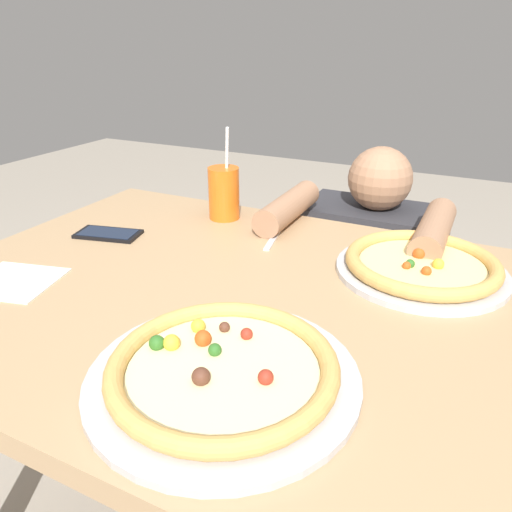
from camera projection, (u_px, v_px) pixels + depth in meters
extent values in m
cube|color=tan|center=(232.00, 298.00, 0.92)|extent=(1.20, 0.88, 0.04)
cylinder|color=#826748|center=(147.00, 315.00, 1.58)|extent=(0.07, 0.07, 0.71)
cylinder|color=#826748|center=(497.00, 415.00, 1.16)|extent=(0.07, 0.07, 0.71)
cylinder|color=#B7B7BC|center=(223.00, 377.00, 0.67)|extent=(0.38, 0.38, 0.01)
cylinder|color=beige|center=(223.00, 371.00, 0.66)|extent=(0.26, 0.26, 0.01)
torus|color=tan|center=(223.00, 366.00, 0.66)|extent=(0.32, 0.32, 0.03)
sphere|color=#2D6623|center=(215.00, 350.00, 0.69)|extent=(0.02, 0.02, 0.02)
sphere|color=maroon|center=(266.00, 377.00, 0.63)|extent=(0.02, 0.02, 0.02)
sphere|color=#2D6623|center=(157.00, 343.00, 0.70)|extent=(0.02, 0.02, 0.02)
sphere|color=brown|center=(201.00, 377.00, 0.63)|extent=(0.03, 0.03, 0.03)
sphere|color=gold|center=(172.00, 343.00, 0.70)|extent=(0.03, 0.03, 0.03)
sphere|color=gold|center=(198.00, 326.00, 0.74)|extent=(0.02, 0.02, 0.02)
sphere|color=#BF4C19|center=(203.00, 339.00, 0.71)|extent=(0.03, 0.03, 0.03)
sphere|color=brown|center=(225.00, 327.00, 0.74)|extent=(0.02, 0.02, 0.02)
sphere|color=maroon|center=(247.00, 334.00, 0.73)|extent=(0.02, 0.02, 0.02)
cylinder|color=#B7B7BC|center=(421.00, 271.00, 0.97)|extent=(0.34, 0.34, 0.01)
cylinder|color=#EFD68C|center=(421.00, 266.00, 0.96)|extent=(0.25, 0.25, 0.01)
torus|color=tan|center=(422.00, 262.00, 0.96)|extent=(0.30, 0.30, 0.03)
sphere|color=#BF4C19|center=(426.00, 271.00, 0.92)|extent=(0.02, 0.02, 0.02)
sphere|color=gold|center=(438.00, 264.00, 0.94)|extent=(0.02, 0.02, 0.02)
sphere|color=#2D6623|center=(410.00, 264.00, 0.95)|extent=(0.02, 0.02, 0.02)
sphere|color=#BF4C19|center=(419.00, 253.00, 0.99)|extent=(0.03, 0.03, 0.03)
sphere|color=#BF4C19|center=(407.00, 266.00, 0.94)|extent=(0.02, 0.02, 0.02)
cylinder|color=orange|center=(224.00, 193.00, 1.24)|extent=(0.08, 0.08, 0.13)
cylinder|color=white|center=(227.00, 151.00, 1.19)|extent=(0.02, 0.02, 0.12)
cube|color=white|center=(14.00, 281.00, 0.94)|extent=(0.19, 0.18, 0.00)
cube|color=silver|center=(274.00, 237.00, 1.14)|extent=(0.04, 0.16, 0.00)
cube|color=silver|center=(283.00, 222.00, 1.23)|extent=(0.03, 0.05, 0.00)
cube|color=black|center=(108.00, 234.00, 1.15)|extent=(0.16, 0.11, 0.01)
cube|color=#192338|center=(108.00, 232.00, 1.15)|extent=(0.14, 0.09, 0.00)
cylinder|color=#333847|center=(361.00, 357.00, 1.59)|extent=(0.32, 0.32, 0.45)
cube|color=#2D2D33|center=(372.00, 254.00, 1.43)|extent=(0.40, 0.22, 0.29)
sphere|color=#A37556|center=(380.00, 179.00, 1.34)|extent=(0.18, 0.18, 0.18)
cylinder|color=#A37556|center=(288.00, 207.00, 1.24)|extent=(0.07, 0.28, 0.07)
cylinder|color=#A37556|center=(434.00, 230.00, 1.09)|extent=(0.07, 0.28, 0.07)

